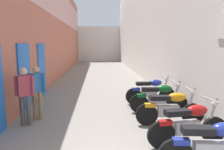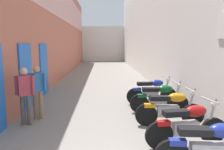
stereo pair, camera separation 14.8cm
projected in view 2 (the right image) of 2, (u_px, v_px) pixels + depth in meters
The scene contains 11 objects.
ground_plane at pixel (104, 81), 12.69m from camera, with size 41.92×41.92×0.00m, color gray.
building_left at pixel (60, 26), 13.99m from camera, with size 0.45×25.92×6.67m.
building_right at pixel (146, 21), 14.26m from camera, with size 0.45×25.92×7.41m.
building_far_end at pixel (103, 44), 28.16m from camera, with size 8.31×2.00×4.41m, color silver.
motorcycle_nearest at pixel (211, 146), 3.54m from camera, with size 1.85×0.58×1.04m.
motorcycle_second at pixel (188, 124), 4.52m from camera, with size 1.84×0.58×1.04m.
motorcycle_third at pixel (170, 108), 5.70m from camera, with size 1.85×0.58×1.04m.
motorcycle_fourth at pixel (159, 98), 6.76m from camera, with size 1.85×0.58×1.04m.
motorcycle_fifth at pixel (152, 91), 7.78m from camera, with size 1.85×0.58×1.04m.
pedestrian_mid_alley at pixel (25, 92), 5.71m from camera, with size 0.52×0.36×1.57m.
pedestrian_further_down at pixel (37, 88), 6.19m from camera, with size 0.52×0.39×1.57m.
Camera 2 is at (-0.08, -1.55, 2.18)m, focal length 34.25 mm.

